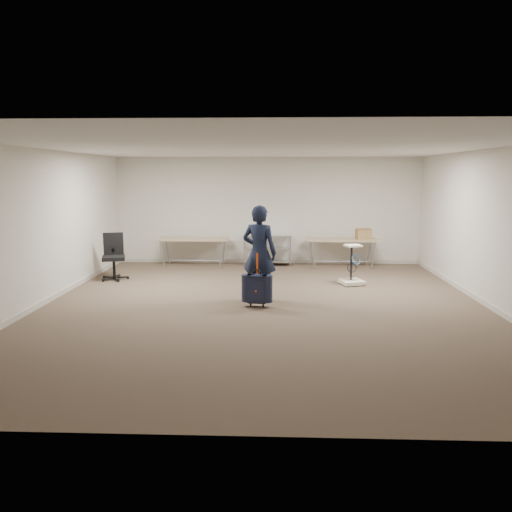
{
  "coord_description": "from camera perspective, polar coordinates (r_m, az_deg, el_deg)",
  "views": [
    {
      "loc": [
        0.2,
        -8.68,
        2.34
      ],
      "look_at": [
        -0.15,
        0.3,
        0.87
      ],
      "focal_mm": 35.0,
      "sensor_mm": 36.0,
      "label": 1
    }
  ],
  "objects": [
    {
      "name": "ground",
      "position": [
        9.0,
        0.88,
        -5.81
      ],
      "size": [
        9.0,
        9.0,
        0.0
      ],
      "primitive_type": "plane",
      "color": "#4D3D2F",
      "rests_on": "ground"
    },
    {
      "name": "equipment_cart",
      "position": [
        10.93,
        10.91,
        -2.05
      ],
      "size": [
        0.59,
        0.59,
        0.87
      ],
      "color": "beige",
      "rests_on": "ground"
    },
    {
      "name": "office_chair",
      "position": [
        11.7,
        -15.91,
        -1.05
      ],
      "size": [
        0.63,
        0.63,
        1.04
      ],
      "color": "black",
      "rests_on": "ground"
    },
    {
      "name": "suitcase",
      "position": [
        8.91,
        0.11,
        -3.75
      ],
      "size": [
        0.38,
        0.25,
        0.98
      ],
      "color": "black",
      "rests_on": "ground"
    },
    {
      "name": "folding_table_right",
      "position": [
        12.86,
        9.8,
        1.71
      ],
      "size": [
        1.8,
        0.75,
        0.73
      ],
      "color": "#9C885F",
      "rests_on": "ground"
    },
    {
      "name": "room_shell",
      "position": [
        10.32,
        1.06,
        -3.54
      ],
      "size": [
        8.0,
        9.0,
        9.0
      ],
      "color": "beige",
      "rests_on": "ground"
    },
    {
      "name": "person",
      "position": [
        9.31,
        0.39,
        0.36
      ],
      "size": [
        0.75,
        0.6,
        1.79
      ],
      "primitive_type": "imported",
      "rotation": [
        0.0,
        0.0,
        2.84
      ],
      "color": "black",
      "rests_on": "ground"
    },
    {
      "name": "wire_shelf",
      "position": [
        13.03,
        1.32,
        0.88
      ],
      "size": [
        1.22,
        0.47,
        0.8
      ],
      "color": "silver",
      "rests_on": "ground"
    },
    {
      "name": "cardboard_box",
      "position": [
        12.89,
        12.18,
        2.49
      ],
      "size": [
        0.39,
        0.31,
        0.27
      ],
      "primitive_type": "cube",
      "rotation": [
        0.0,
        0.0,
        0.13
      ],
      "color": "#956B45",
      "rests_on": "folding_table_right"
    },
    {
      "name": "folding_table_left",
      "position": [
        12.91,
        -7.16,
        1.8
      ],
      "size": [
        1.8,
        0.75,
        0.73
      ],
      "color": "#9C885F",
      "rests_on": "ground"
    }
  ]
}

